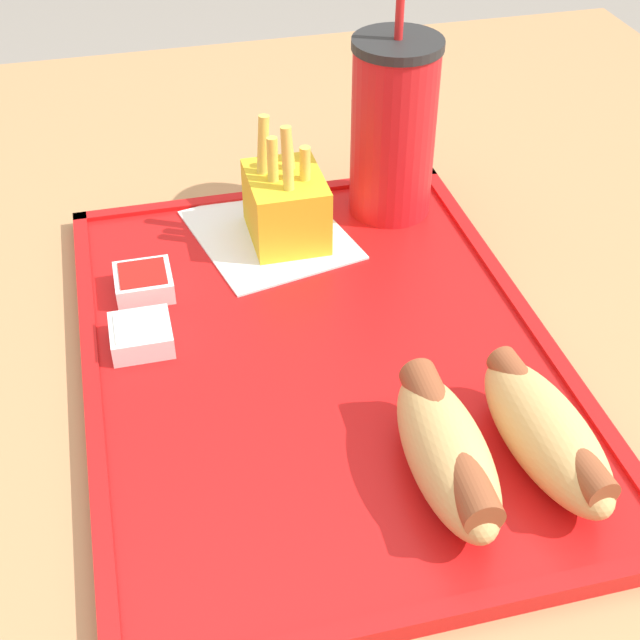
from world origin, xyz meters
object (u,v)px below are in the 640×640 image
hot_dog_far (546,432)px  sauce_cup_ketchup (144,282)px  hot_dog_near (447,450)px  fries_carton (286,205)px  sauce_cup_mayo (141,334)px  soda_cup (393,128)px

hot_dog_far → sauce_cup_ketchup: (-0.24, -0.23, -0.02)m
hot_dog_near → sauce_cup_ketchup: bearing=-146.0°
sauce_cup_ketchup → hot_dog_near: bearing=34.0°
sauce_cup_ketchup → hot_dog_far: bearing=43.4°
hot_dog_far → fries_carton: fries_carton is taller
hot_dog_far → sauce_cup_ketchup: size_ratio=3.14×
sauce_cup_mayo → sauce_cup_ketchup: size_ratio=1.00×
soda_cup → sauce_cup_ketchup: soda_cup is taller
fries_carton → sauce_cup_mayo: size_ratio=2.53×
sauce_cup_mayo → hot_dog_far: bearing=53.2°
hot_dog_near → sauce_cup_mayo: bearing=-136.0°
hot_dog_far → sauce_cup_ketchup: bearing=-136.6°
soda_cup → hot_dog_far: (0.32, 0.00, -0.05)m
hot_dog_far → fries_carton: (-0.29, -0.10, 0.01)m
hot_dog_far → hot_dog_near: (0.00, -0.07, 0.00)m
hot_dog_near → sauce_cup_mayo: size_ratio=3.08×
soda_cup → sauce_cup_ketchup: size_ratio=4.30×
soda_cup → sauce_cup_mayo: 0.28m
soda_cup → hot_dog_far: bearing=0.4°
fries_carton → soda_cup: bearing=104.2°
soda_cup → fries_carton: soda_cup is taller
hot_dog_far → sauce_cup_mayo: bearing=-126.8°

